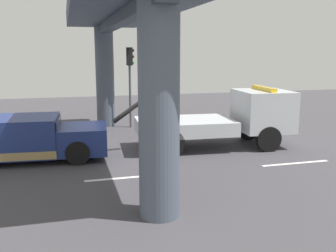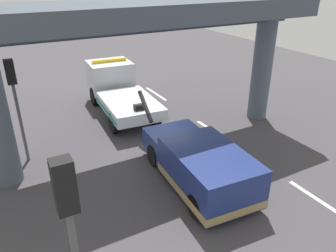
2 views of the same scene
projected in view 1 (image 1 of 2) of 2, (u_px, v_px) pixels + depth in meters
The scene contains 7 objects.
ground_plane at pixel (115, 155), 14.65m from camera, with size 60.00×40.00×0.10m, color #423F44.
lane_stripe_mid at pixel (127, 178), 11.84m from camera, with size 2.60×0.16×0.01m, color silver.
lane_stripe_east at pixel (296, 163), 13.38m from camera, with size 2.60×0.16×0.01m, color silver.
tow_truck_white at pixel (231, 118), 15.58m from camera, with size 7.32×2.81×2.46m.
towed_van_green at pixel (25, 139), 13.67m from camera, with size 5.34×2.54×1.58m.
overpass_structure at pixel (120, 22), 13.78m from camera, with size 3.60×13.83×5.91m.
traffic_light_far at pixel (130, 69), 19.31m from camera, with size 0.39×0.32×4.10m.
Camera 1 is at (-1.72, -14.21, 3.84)m, focal length 40.60 mm.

